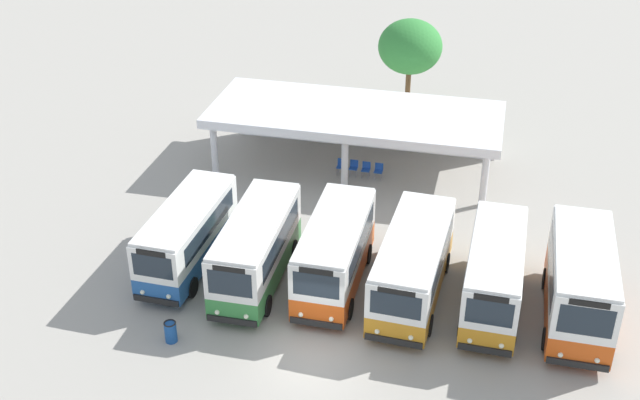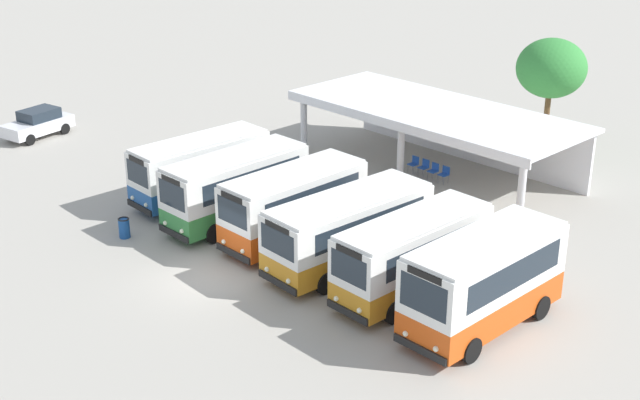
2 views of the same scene
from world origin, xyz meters
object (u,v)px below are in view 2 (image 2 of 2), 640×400
object	(u,v)px
waiting_chair_second_from_end	(424,166)
waiting_chair_fourth_seat	(445,173)
parked_car_flank	(38,123)
waiting_chair_middle_seat	(434,170)
city_bus_middle_cream	(294,203)
city_bus_nearest_orange	(200,166)
litter_bin_apron	(124,228)
city_bus_second_in_row	(236,185)
city_bus_fifth_blue	(413,253)
waiting_chair_end_by_column	(414,163)
city_bus_fourth_amber	(349,228)
city_bus_far_end_green	(484,279)

from	to	relation	value
waiting_chair_second_from_end	waiting_chair_fourth_seat	size ratio (longest dim) A/B	1.00
waiting_chair_fourth_seat	waiting_chair_second_from_end	bearing A→B (deg)	177.25
parked_car_flank	waiting_chair_middle_seat	size ratio (longest dim) A/B	4.99
city_bus_middle_cream	waiting_chair_second_from_end	bearing A→B (deg)	96.72
city_bus_nearest_orange	waiting_chair_fourth_seat	world-z (taller)	city_bus_nearest_orange
city_bus_middle_cream	parked_car_flank	xyz separation A→B (m)	(-20.93, -1.04, -0.93)
waiting_chair_fourth_seat	litter_bin_apron	bearing A→B (deg)	-110.14
city_bus_second_in_row	litter_bin_apron	xyz separation A→B (m)	(-2.09, -4.57, -1.31)
parked_car_flank	waiting_chair_second_from_end	world-z (taller)	parked_car_flank
city_bus_fifth_blue	waiting_chair_end_by_column	xyz separation A→B (m)	(-8.47, 10.15, -1.20)
waiting_chair_middle_seat	waiting_chair_second_from_end	bearing A→B (deg)	174.56
waiting_chair_middle_seat	parked_car_flank	bearing A→B (deg)	-151.43
waiting_chair_fourth_seat	litter_bin_apron	distance (m)	16.13
waiting_chair_second_from_end	litter_bin_apron	xyz separation A→B (m)	(-4.19, -15.21, -0.07)
waiting_chair_end_by_column	waiting_chair_middle_seat	size ratio (longest dim) A/B	1.00
city_bus_nearest_orange	city_bus_middle_cream	distance (m)	6.59
parked_car_flank	litter_bin_apron	world-z (taller)	parked_car_flank
litter_bin_apron	city_bus_second_in_row	bearing A→B (deg)	65.44
city_bus_fourth_amber	parked_car_flank	size ratio (longest dim) A/B	1.75
parked_car_flank	waiting_chair_middle_seat	bearing A→B (deg)	28.57
city_bus_far_end_green	city_bus_fifth_blue	bearing A→B (deg)	177.84
waiting_chair_second_from_end	waiting_chair_end_by_column	bearing A→B (deg)	-179.81
city_bus_second_in_row	waiting_chair_fourth_seat	distance (m)	11.20
waiting_chair_second_from_end	city_bus_second_in_row	bearing A→B (deg)	-101.16
city_bus_fifth_blue	parked_car_flank	world-z (taller)	city_bus_fifth_blue
city_bus_middle_cream	waiting_chair_middle_seat	size ratio (longest dim) A/B	7.87
city_bus_nearest_orange	city_bus_middle_cream	size ratio (longest dim) A/B	1.03
city_bus_nearest_orange	waiting_chair_second_from_end	bearing A→B (deg)	61.99
city_bus_second_in_row	parked_car_flank	bearing A→B (deg)	-178.23
waiting_chair_middle_seat	city_bus_fourth_amber	bearing A→B (deg)	-69.41
city_bus_fifth_blue	waiting_chair_middle_seat	world-z (taller)	city_bus_fifth_blue
city_bus_fourth_amber	city_bus_far_end_green	distance (m)	6.59
city_bus_middle_cream	city_bus_fourth_amber	distance (m)	3.30
waiting_chair_middle_seat	city_bus_nearest_orange	bearing A→B (deg)	-121.09
parked_car_flank	waiting_chair_end_by_column	xyz separation A→B (m)	(19.05, 11.18, -0.30)
waiting_chair_fourth_seat	city_bus_fourth_amber	bearing A→B (deg)	-72.86
city_bus_nearest_orange	parked_car_flank	distance (m)	14.41
city_bus_far_end_green	waiting_chair_fourth_seat	distance (m)	14.16
waiting_chair_end_by_column	city_bus_far_end_green	bearing A→B (deg)	-41.13
city_bus_fifth_blue	parked_car_flank	distance (m)	27.56
city_bus_middle_cream	city_bus_fourth_amber	world-z (taller)	city_bus_middle_cream
parked_car_flank	waiting_chair_end_by_column	bearing A→B (deg)	30.41
parked_car_flank	waiting_chair_second_from_end	bearing A→B (deg)	29.54
city_bus_far_end_green	city_bus_nearest_orange	bearing A→B (deg)	179.54
city_bus_middle_cream	waiting_chair_middle_seat	distance (m)	10.17
city_bus_nearest_orange	waiting_chair_end_by_column	distance (m)	11.24
waiting_chair_end_by_column	waiting_chair_middle_seat	distance (m)	1.37
parked_car_flank	waiting_chair_second_from_end	distance (m)	22.69
parked_car_flank	city_bus_nearest_orange	bearing A→B (deg)	4.16
city_bus_second_in_row	litter_bin_apron	distance (m)	5.19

